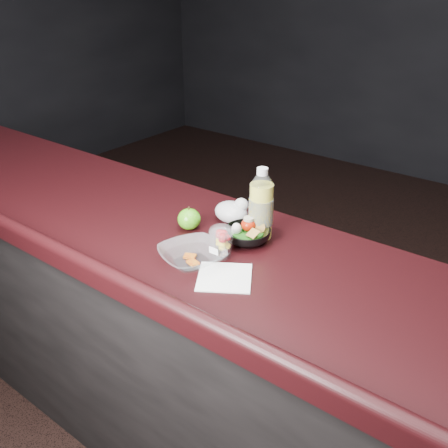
{
  "coord_description": "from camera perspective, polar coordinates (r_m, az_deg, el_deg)",
  "views": [
    {
      "loc": [
        0.86,
        -0.84,
        1.85
      ],
      "look_at": [
        -0.03,
        0.32,
        1.1
      ],
      "focal_mm": 40.0,
      "sensor_mm": 36.0,
      "label": 1
    }
  ],
  "objects": [
    {
      "name": "green_apple",
      "position": [
        1.77,
        -4.0,
        0.57
      ],
      "size": [
        0.08,
        0.08,
        0.09
      ],
      "color": "#2E810E",
      "rests_on": "counter"
    },
    {
      "name": "counter",
      "position": [
        1.95,
        0.25,
        -16.02
      ],
      "size": [
        4.06,
        0.71,
        1.02
      ],
      "color": "black",
      "rests_on": "ground"
    },
    {
      "name": "paper_napkin",
      "position": [
        1.51,
        0.06,
        -6.09
      ],
      "size": [
        0.22,
        0.22,
        0.0
      ],
      "primitive_type": "cube",
      "rotation": [
        0.0,
        0.0,
        0.57
      ],
      "color": "white",
      "rests_on": "counter"
    },
    {
      "name": "lemonade_bottle",
      "position": [
        1.69,
        4.25,
        1.75
      ],
      "size": [
        0.08,
        0.08,
        0.25
      ],
      "color": "yellow",
      "rests_on": "counter"
    },
    {
      "name": "plastic_bag",
      "position": [
        1.82,
        0.98,
        1.48
      ],
      "size": [
        0.13,
        0.1,
        0.09
      ],
      "color": "silver",
      "rests_on": "counter"
    },
    {
      "name": "fruit_cup",
      "position": [
        1.58,
        -0.31,
        -1.94
      ],
      "size": [
        0.08,
        0.08,
        0.11
      ],
      "color": "white",
      "rests_on": "counter"
    },
    {
      "name": "takeout_bowl",
      "position": [
        1.57,
        -3.64,
        -3.63
      ],
      "size": [
        0.27,
        0.27,
        0.05
      ],
      "rotation": [
        0.0,
        0.0,
        -0.41
      ],
      "color": "silver",
      "rests_on": "counter"
    },
    {
      "name": "snack_bowl",
      "position": [
        1.69,
        2.66,
        -1.17
      ],
      "size": [
        0.16,
        0.16,
        0.09
      ],
      "rotation": [
        0.0,
        0.0,
        -0.01
      ],
      "color": "black",
      "rests_on": "counter"
    }
  ]
}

